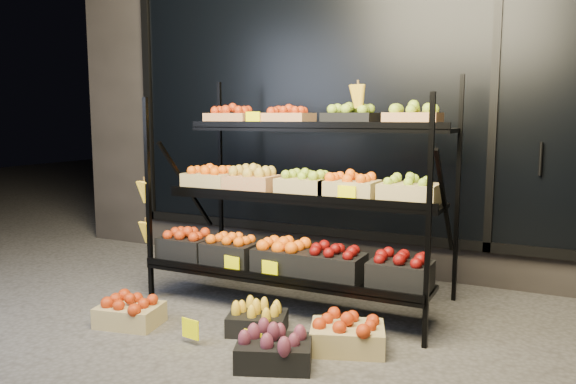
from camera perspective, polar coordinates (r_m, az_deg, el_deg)
The scene contains 9 objects.
ground at distance 3.73m, azimuth -2.97°, elevation -13.74°, with size 24.00×24.00×0.00m, color #514F4C.
building at distance 5.88m, azimuth 9.52°, elevation 11.32°, with size 6.00×2.08×3.50m.
display_rack at distance 4.06m, azimuth 0.87°, elevation -0.48°, with size 2.18×1.02×1.71m.
tag_floor_a at distance 3.52m, azimuth -9.87°, elevation -14.14°, with size 0.13×0.01×0.12m, color #FFFB00.
tag_floor_b at distance 3.30m, azimuth -3.58°, elevation -15.55°, with size 0.13×0.01×0.12m, color #FFFB00.
floor_crate_left at distance 3.91m, azimuth -15.77°, elevation -11.57°, with size 0.44×0.36×0.20m.
floor_crate_midleft at distance 3.65m, azimuth -3.13°, elevation -12.75°, with size 0.43×0.37×0.19m.
floor_crate_midright at distance 3.41m, azimuth 6.05°, elevation -14.10°, with size 0.51×0.44×0.21m.
floor_crate_right at distance 3.20m, azimuth -1.42°, elevation -15.62°, with size 0.49×0.43×0.20m.
Camera 1 is at (1.70, -3.03, 1.36)m, focal length 35.00 mm.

